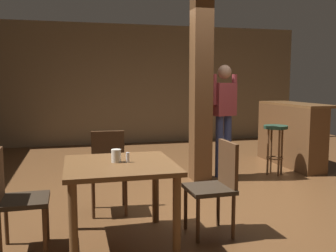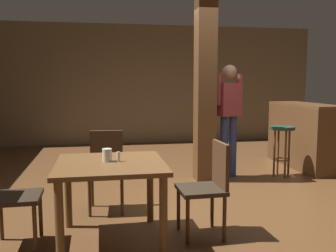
# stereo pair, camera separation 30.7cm
# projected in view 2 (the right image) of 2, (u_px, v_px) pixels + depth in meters

# --- Properties ---
(ground_plane) EXTENTS (10.80, 10.80, 0.00)m
(ground_plane) POSITION_uv_depth(u_px,v_px,m) (201.00, 198.00, 4.73)
(ground_plane) COLOR brown
(wall_back) EXTENTS (8.00, 0.10, 2.80)m
(wall_back) POSITION_uv_depth(u_px,v_px,m) (152.00, 85.00, 8.97)
(wall_back) COLOR #756047
(wall_back) RESTS_ON ground_plane
(pillar) EXTENTS (0.28, 0.28, 2.80)m
(pillar) POSITION_uv_depth(u_px,v_px,m) (205.00, 86.00, 5.48)
(pillar) COLOR brown
(pillar) RESTS_ON ground_plane
(dining_table) EXTENTS (0.97, 0.97, 0.74)m
(dining_table) POSITION_uv_depth(u_px,v_px,m) (111.00, 175.00, 3.40)
(dining_table) COLOR brown
(dining_table) RESTS_ON ground_plane
(chair_west) EXTENTS (0.43, 0.43, 0.89)m
(chair_west) POSITION_uv_depth(u_px,v_px,m) (7.00, 192.00, 3.28)
(chair_west) COLOR #2D2319
(chair_west) RESTS_ON ground_plane
(chair_north) EXTENTS (0.44, 0.44, 0.89)m
(chair_north) POSITION_uv_depth(u_px,v_px,m) (106.00, 166.00, 4.30)
(chair_north) COLOR #2D2319
(chair_north) RESTS_ON ground_plane
(chair_east) EXTENTS (0.43, 0.43, 0.89)m
(chair_east) POSITION_uv_depth(u_px,v_px,m) (209.00, 183.00, 3.55)
(chair_east) COLOR #2D2319
(chair_east) RESTS_ON ground_plane
(napkin_cup) EXTENTS (0.09, 0.09, 0.12)m
(napkin_cup) POSITION_uv_depth(u_px,v_px,m) (107.00, 155.00, 3.41)
(napkin_cup) COLOR silver
(napkin_cup) RESTS_ON dining_table
(salt_shaker) EXTENTS (0.03, 0.03, 0.09)m
(salt_shaker) POSITION_uv_depth(u_px,v_px,m) (118.00, 157.00, 3.40)
(salt_shaker) COLOR silver
(salt_shaker) RESTS_ON dining_table
(standing_person) EXTENTS (0.47, 0.28, 1.72)m
(standing_person) POSITION_uv_depth(u_px,v_px,m) (229.00, 112.00, 5.68)
(standing_person) COLOR maroon
(standing_person) RESTS_ON ground_plane
(bar_counter) EXTENTS (0.56, 1.64, 1.10)m
(bar_counter) POSITION_uv_depth(u_px,v_px,m) (300.00, 135.00, 6.43)
(bar_counter) COLOR brown
(bar_counter) RESTS_ON ground_plane
(bar_stool_near) EXTENTS (0.37, 0.37, 0.78)m
(bar_stool_near) POSITION_uv_depth(u_px,v_px,m) (282.00, 138.00, 5.77)
(bar_stool_near) COLOR #1E3828
(bar_stool_near) RESTS_ON ground_plane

